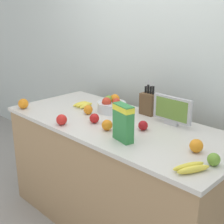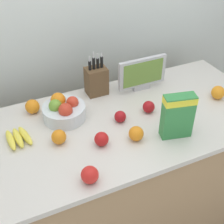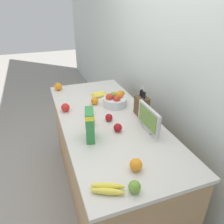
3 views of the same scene
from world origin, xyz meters
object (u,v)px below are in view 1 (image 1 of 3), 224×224
Objects in this scene: knife_block at (149,103)px; apple_by_knife_block at (214,159)px; banana_bunch_right at (191,168)px; apple_leftmost at (62,120)px; cereal_box at (123,121)px; fruit_bowl at (112,105)px; small_monitor at (172,110)px; apple_rightmost at (94,118)px; apple_near_bananas at (143,125)px; orange_mid_left at (110,100)px; orange_front_left at (88,110)px; orange_mid_right at (23,104)px; orange_front_right at (196,146)px; apple_rear at (122,120)px; banana_bunch_left at (83,105)px; orange_near_bowl at (107,125)px.

knife_block is 0.92m from apple_by_knife_block.
apple_leftmost is (-1.05, -0.06, 0.02)m from banana_bunch_right.
cereal_box is 1.03× the size of fruit_bowl.
small_monitor reaches higher than apple_rightmost.
orange_mid_left is at bearing 155.77° from apple_near_bananas.
small_monitor reaches higher than orange_front_left.
orange_mid_right reaches higher than orange_front_right.
apple_rightmost is 1.11× the size of apple_rear.
cereal_box is 0.54m from apple_leftmost.
orange_mid_left is at bearing 100.98° from orange_front_left.
orange_mid_left is (-1.16, 0.55, 0.02)m from banana_bunch_right.
orange_front_right is (1.06, -0.32, 0.00)m from orange_mid_left.
orange_front_left reaches higher than banana_bunch_right.
banana_bunch_right is 2.59× the size of apple_leftmost.
fruit_bowl is 0.32m from apple_rear.
knife_block is at bearing 122.19° from apple_near_bananas.
apple_by_knife_block is 0.96m from apple_rightmost.
apple_near_bananas is 0.84× the size of orange_front_right.
orange_front_left reaches higher than banana_bunch_left.
cereal_box is 1.18× the size of banana_bunch_right.
fruit_bowl is 2.90× the size of orange_front_right.
banana_bunch_left is at bearing -168.40° from small_monitor.
orange_mid_left is (-0.63, 0.51, -0.09)m from cereal_box.
banana_bunch_left is at bearing 150.96° from orange_front_left.
banana_bunch_right is at bearing -110.86° from apple_by_knife_block.
orange_mid_left is at bearing 176.50° from small_monitor.
cereal_box is at bearing 5.37° from orange_mid_right.
orange_front_right is at bearing 10.62° from orange_mid_right.
orange_front_right is at bearing -3.43° from apple_rear.
apple_near_bananas is 0.46m from orange_front_right.
apple_rear is 0.51m from orange_mid_left.
apple_leftmost is at bearing -114.80° from knife_block.
orange_front_left reaches higher than apple_rightmost.
cereal_box reaches higher than small_monitor.
orange_mid_left is at bearing 133.21° from orange_near_bowl.
orange_near_bowl is (0.55, -0.24, 0.02)m from banana_bunch_left.
knife_block is 3.47× the size of orange_mid_left.
knife_block reaches higher than small_monitor.
cereal_box is 0.81m from orange_mid_left.
apple_rear is (-0.74, 0.26, 0.01)m from banana_bunch_right.
fruit_bowl is at bearing 165.23° from apple_by_knife_block.
orange_near_bowl reaches higher than apple_by_knife_block.
orange_front_right is at bearing 6.37° from apple_rightmost.
apple_rear is (0.01, -0.32, -0.06)m from knife_block.
cereal_box is (0.22, -0.54, 0.04)m from knife_block.
orange_mid_right is at bearing -164.60° from apple_rightmost.
apple_near_bananas is 1.06× the size of apple_rear.
banana_bunch_right is 0.25m from orange_front_right.
apple_by_knife_block is at bearing 10.62° from apple_leftmost.
orange_mid_left reaches higher than apple_rightmost.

